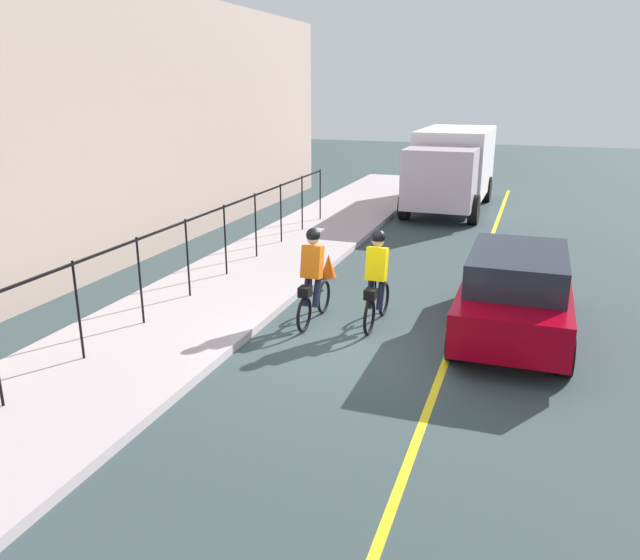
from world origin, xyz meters
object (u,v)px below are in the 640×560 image
cyclist_lead (313,277)px  box_truck_background (452,165)px  traffic_cone_near (328,266)px  cyclist_follow (377,279)px  patrol_sedan (516,291)px

cyclist_lead → box_truck_background: size_ratio=0.27×
traffic_cone_near → cyclist_follow: bearing=-145.8°
cyclist_lead → box_truck_background: bearing=-3.0°
cyclist_lead → cyclist_follow: 1.17m
box_truck_background → traffic_cone_near: (-9.48, 1.47, -1.28)m
box_truck_background → traffic_cone_near: size_ratio=12.53×
traffic_cone_near → box_truck_background: bearing=-8.8°
cyclist_follow → cyclist_lead: bearing=103.1°
box_truck_background → traffic_cone_near: 9.68m
cyclist_follow → patrol_sedan: (0.41, -2.42, -0.09)m
traffic_cone_near → cyclist_lead: bearing=-167.1°
patrol_sedan → box_truck_background: 12.08m
cyclist_lead → patrol_sedan: (0.66, -3.57, -0.09)m
cyclist_lead → box_truck_background: (12.40, -0.80, 0.64)m
box_truck_background → traffic_cone_near: bearing=-8.4°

